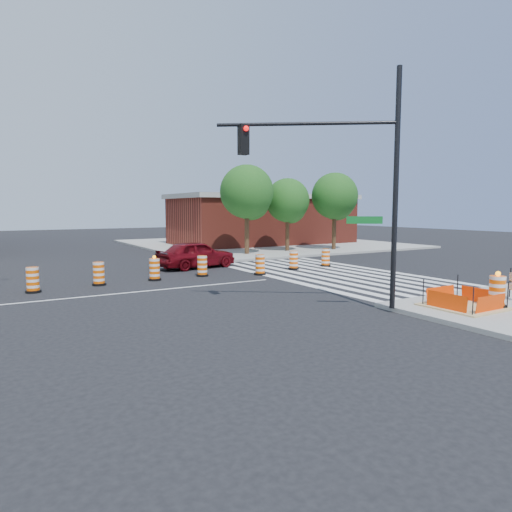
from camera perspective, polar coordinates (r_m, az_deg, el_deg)
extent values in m
plane|color=black|center=(18.87, -17.15, -4.56)|extent=(120.00, 120.00, 0.00)
cube|color=gray|center=(42.54, 0.87, 1.56)|extent=(22.00, 22.00, 0.15)
cube|color=silver|center=(22.01, 2.98, -2.80)|extent=(0.45, 13.50, 0.01)
cube|color=silver|center=(22.52, 4.88, -2.61)|extent=(0.45, 13.50, 0.01)
cube|color=silver|center=(23.06, 6.70, -2.43)|extent=(0.45, 13.50, 0.01)
cube|color=silver|center=(23.61, 8.43, -2.26)|extent=(0.45, 13.50, 0.01)
cube|color=silver|center=(24.19, 10.08, -2.09)|extent=(0.45, 13.50, 0.01)
cube|color=silver|center=(24.78, 11.66, -1.93)|extent=(0.45, 13.50, 0.01)
cube|color=silver|center=(25.40, 13.15, -1.77)|extent=(0.45, 13.50, 0.01)
cube|color=silver|center=(26.03, 14.58, -1.62)|extent=(0.45, 13.50, 0.01)
cube|color=silver|center=(18.87, -17.15, -4.55)|extent=(14.00, 0.12, 0.01)
cube|color=tan|center=(16.44, 24.56, -5.76)|extent=(2.20, 2.20, 0.05)
cube|color=#EC3A04|center=(15.91, 27.27, -5.35)|extent=(1.44, 0.02, 0.55)
cube|color=#EC3A04|center=(16.91, 22.08, -4.48)|extent=(1.44, 0.02, 0.55)
cube|color=#EC3A04|center=(15.67, 22.72, -5.31)|extent=(0.02, 1.44, 0.55)
cube|color=#EC3A04|center=(17.13, 26.31, -4.53)|extent=(0.02, 1.44, 0.55)
cylinder|color=black|center=(15.13, 25.50, -5.14)|extent=(0.04, 0.04, 0.90)
cylinder|color=black|center=(16.64, 28.95, -4.34)|extent=(0.04, 0.04, 0.90)
cylinder|color=black|center=(16.17, 20.18, -4.24)|extent=(0.04, 0.04, 0.90)
cylinder|color=black|center=(17.60, 23.87, -3.58)|extent=(0.04, 0.04, 0.90)
cube|color=maroon|center=(42.43, 0.87, 4.28)|extent=(16.00, 8.00, 4.20)
cube|color=gray|center=(42.43, 0.88, 7.39)|extent=(16.50, 8.50, 0.40)
imported|color=#5F080E|center=(25.94, -7.51, 0.21)|extent=(4.81, 2.56, 1.56)
cylinder|color=black|center=(15.19, 17.06, 7.89)|extent=(0.17, 0.17, 7.58)
cylinder|color=black|center=(15.08, 6.26, 16.11)|extent=(4.69, 3.41, 0.11)
cube|color=black|center=(15.08, -1.58, 14.32)|extent=(0.30, 0.27, 0.95)
sphere|color=#FF0C0C|center=(14.98, -1.24, 15.66)|extent=(0.17, 0.17, 0.17)
cube|color=#0C591E|center=(15.01, 13.40, 4.40)|extent=(0.95, 0.69, 0.24)
cylinder|color=black|center=(16.81, 27.83, -5.58)|extent=(0.61, 0.61, 0.10)
cylinder|color=#F75A05|center=(16.72, 27.92, -3.87)|extent=(0.49, 0.49, 0.97)
sphere|color=#FF990C|center=(16.64, 28.01, -1.97)|extent=(0.16, 0.16, 0.16)
cylinder|color=black|center=(18.99, 29.18, -2.90)|extent=(0.04, 0.04, 1.07)
cylinder|color=#382314|center=(32.21, -1.16, 3.58)|extent=(0.32, 0.32, 4.02)
sphere|color=#144615|center=(32.21, -1.16, 8.05)|extent=(3.77, 3.77, 3.77)
sphere|color=#144615|center=(32.70, -0.66, 6.92)|extent=(2.76, 2.76, 2.76)
sphere|color=#144615|center=(31.82, -1.62, 7.39)|extent=(2.51, 2.51, 2.51)
cylinder|color=#382314|center=(34.65, 3.94, 3.32)|extent=(0.29, 0.29, 3.52)
sphere|color=#144615|center=(34.62, 3.97, 6.96)|extent=(3.30, 3.30, 3.30)
sphere|color=#144615|center=(35.10, 4.31, 6.05)|extent=(2.42, 2.42, 2.42)
sphere|color=#144615|center=(34.27, 3.64, 6.42)|extent=(2.20, 2.20, 2.20)
cylinder|color=#382314|center=(36.35, 9.73, 3.63)|extent=(0.32, 0.32, 3.85)
sphere|color=#144615|center=(36.34, 9.80, 7.42)|extent=(3.60, 3.60, 3.60)
sphere|color=#144615|center=(36.88, 10.07, 6.46)|extent=(2.64, 2.64, 2.64)
sphere|color=#144615|center=(35.92, 9.52, 6.87)|extent=(2.40, 2.40, 2.40)
cylinder|color=black|center=(20.39, -26.07, -3.99)|extent=(0.60, 0.60, 0.10)
cylinder|color=#F75A05|center=(20.31, -26.13, -2.60)|extent=(0.48, 0.48, 0.95)
cylinder|color=black|center=(21.18, -19.01, -3.35)|extent=(0.60, 0.60, 0.10)
cylinder|color=#F75A05|center=(21.10, -19.06, -2.01)|extent=(0.48, 0.48, 0.95)
cylinder|color=black|center=(21.91, -12.54, -2.86)|extent=(0.60, 0.60, 0.10)
cylinder|color=#F75A05|center=(21.84, -12.57, -1.57)|extent=(0.48, 0.48, 0.95)
sphere|color=#FF990C|center=(21.77, -12.60, -0.13)|extent=(0.16, 0.16, 0.16)
cylinder|color=black|center=(22.84, -6.72, -2.40)|extent=(0.60, 0.60, 0.10)
cylinder|color=#F75A05|center=(22.77, -6.73, -1.16)|extent=(0.48, 0.48, 0.95)
cylinder|color=black|center=(23.17, 0.51, -2.24)|extent=(0.60, 0.60, 0.10)
cylinder|color=#F75A05|center=(23.11, 0.51, -1.01)|extent=(0.48, 0.48, 0.95)
cylinder|color=black|center=(25.26, 4.72, -1.58)|extent=(0.60, 0.60, 0.10)
cylinder|color=#F75A05|center=(25.19, 4.73, -0.45)|extent=(0.48, 0.48, 0.95)
cylinder|color=black|center=(26.77, 8.68, -1.20)|extent=(0.60, 0.60, 0.10)
cylinder|color=#F75A05|center=(26.72, 8.70, -0.13)|extent=(0.48, 0.48, 0.95)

